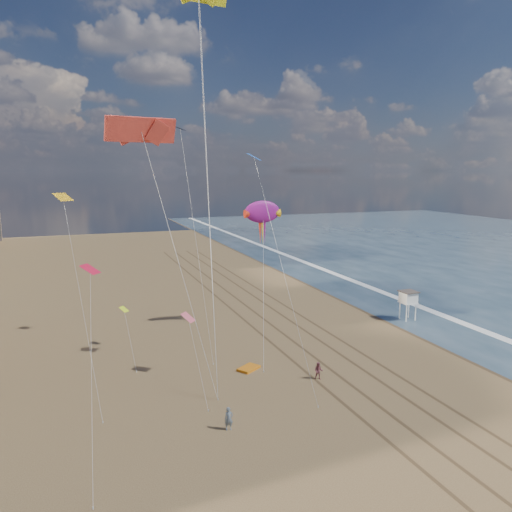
{
  "coord_description": "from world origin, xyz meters",
  "views": [
    {
      "loc": [
        -20.62,
        -21.57,
        18.19
      ],
      "look_at": [
        -2.85,
        26.0,
        9.5
      ],
      "focal_mm": 35.0,
      "sensor_mm": 36.0,
      "label": 1
    }
  ],
  "objects_px": {
    "lifeguard_stand": "(408,298)",
    "grounded_kite": "(249,368)",
    "show_kite": "(262,212)",
    "kite_flyer_a": "(229,419)",
    "kite_flyer_b": "(319,371)"
  },
  "relations": [
    {
      "from": "grounded_kite",
      "to": "kite_flyer_a",
      "type": "distance_m",
      "value": 11.01
    },
    {
      "from": "kite_flyer_b",
      "to": "grounded_kite",
      "type": "bearing_deg",
      "value": 172.42
    },
    {
      "from": "lifeguard_stand",
      "to": "grounded_kite",
      "type": "bearing_deg",
      "value": -161.43
    },
    {
      "from": "grounded_kite",
      "to": "show_kite",
      "type": "xyz_separation_m",
      "value": [
        6.01,
        12.06,
        13.39
      ]
    },
    {
      "from": "grounded_kite",
      "to": "kite_flyer_b",
      "type": "xyz_separation_m",
      "value": [
        5.03,
        -4.25,
        0.67
      ]
    },
    {
      "from": "lifeguard_stand",
      "to": "kite_flyer_a",
      "type": "relative_size",
      "value": 2.15
    },
    {
      "from": "kite_flyer_a",
      "to": "lifeguard_stand",
      "type": "bearing_deg",
      "value": 34.24
    },
    {
      "from": "grounded_kite",
      "to": "kite_flyer_a",
      "type": "bearing_deg",
      "value": -150.66
    },
    {
      "from": "show_kite",
      "to": "kite_flyer_b",
      "type": "relative_size",
      "value": 12.0
    },
    {
      "from": "kite_flyer_a",
      "to": "kite_flyer_b",
      "type": "relative_size",
      "value": 1.07
    },
    {
      "from": "lifeguard_stand",
      "to": "show_kite",
      "type": "relative_size",
      "value": 0.19
    },
    {
      "from": "show_kite",
      "to": "kite_flyer_a",
      "type": "height_order",
      "value": "show_kite"
    },
    {
      "from": "show_kite",
      "to": "kite_flyer_a",
      "type": "bearing_deg",
      "value": -116.74
    },
    {
      "from": "lifeguard_stand",
      "to": "grounded_kite",
      "type": "height_order",
      "value": "lifeguard_stand"
    },
    {
      "from": "grounded_kite",
      "to": "show_kite",
      "type": "height_order",
      "value": "show_kite"
    }
  ]
}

